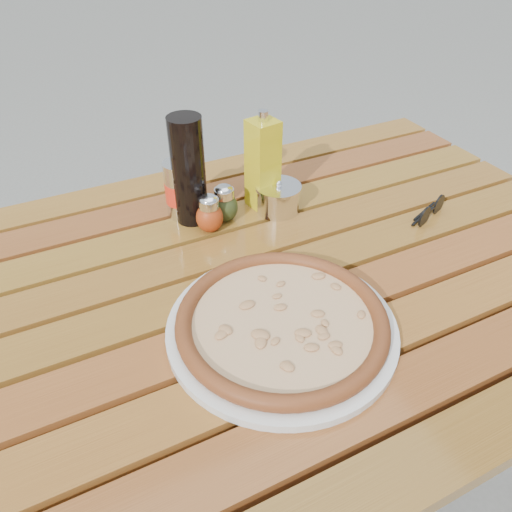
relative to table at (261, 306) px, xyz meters
name	(u,v)px	position (x,y,z in m)	size (l,w,h in m)	color
ground	(259,487)	(0.00, 0.00, -0.67)	(60.00, 60.00, 0.00)	slate
table	(261,306)	(0.00, 0.00, 0.00)	(1.40, 0.90, 0.75)	#331A0B
plate	(282,328)	(-0.03, -0.14, 0.08)	(0.36, 0.36, 0.01)	silver
pizza	(282,321)	(-0.03, -0.14, 0.10)	(0.40, 0.40, 0.03)	beige
pepper_shaker	(209,214)	(-0.03, 0.17, 0.11)	(0.06, 0.06, 0.08)	#AD3B13
oregano_shaker	(225,204)	(0.02, 0.19, 0.11)	(0.06, 0.06, 0.08)	#354019
dark_bottle	(189,171)	(-0.04, 0.23, 0.19)	(0.07, 0.07, 0.22)	black
soda_can	(181,190)	(-0.05, 0.25, 0.13)	(0.08, 0.08, 0.12)	silver
olive_oil_cruet	(263,164)	(0.11, 0.21, 0.17)	(0.06, 0.06, 0.21)	gold
parmesan_tin	(278,198)	(0.13, 0.18, 0.11)	(0.13, 0.13, 0.07)	silver
sunglasses	(430,211)	(0.40, 0.01, 0.09)	(0.11, 0.06, 0.04)	black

